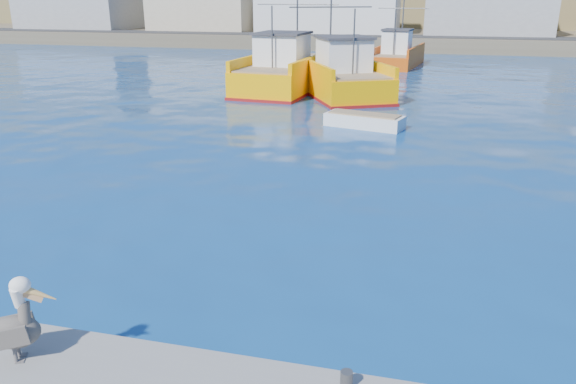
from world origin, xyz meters
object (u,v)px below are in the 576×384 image
object	(u,v)px
trawler_yellow_b	(336,76)
skiff_mid	(364,122)
trawler_yellow_a	(290,71)
pelican	(16,325)
boat_orange	(398,55)

from	to	relation	value
trawler_yellow_b	skiff_mid	xyz separation A→B (m)	(3.21, -10.30, -0.82)
trawler_yellow_a	pelican	xyz separation A→B (m)	(3.54, -33.09, -0.00)
boat_orange	trawler_yellow_b	bearing A→B (deg)	-100.84
trawler_yellow_b	boat_orange	distance (m)	16.70
pelican	skiff_mid	bearing A→B (deg)	81.36
trawler_yellow_a	pelican	world-z (taller)	trawler_yellow_a
boat_orange	skiff_mid	xyz separation A→B (m)	(0.07, -26.71, -0.79)
trawler_yellow_a	trawler_yellow_b	xyz separation A→B (m)	(3.58, -1.39, -0.06)
boat_orange	pelican	world-z (taller)	boat_orange
trawler_yellow_a	trawler_yellow_b	distance (m)	3.84
skiff_mid	pelican	distance (m)	21.66
trawler_yellow_a	pelican	distance (m)	33.28
skiff_mid	boat_orange	bearing A→B (deg)	90.15
boat_orange	skiff_mid	world-z (taller)	boat_orange
skiff_mid	trawler_yellow_a	bearing A→B (deg)	120.16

